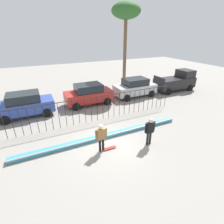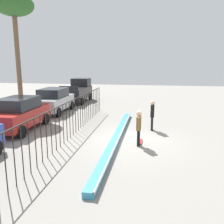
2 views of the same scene
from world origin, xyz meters
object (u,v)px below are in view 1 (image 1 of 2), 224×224
object	(u,v)px
skateboard	(109,148)
parked_car_blue	(25,104)
skateboarder	(101,135)
parked_car_silver	(135,87)
pickup_truck	(176,81)
palm_tree_tall	(126,14)
camera_operator	(150,129)
parked_car_red	(89,94)

from	to	relation	value
skateboard	parked_car_blue	world-z (taller)	parked_car_blue
skateboarder	parked_car_silver	distance (m)	9.59
pickup_truck	palm_tree_tall	size ratio (longest dim) A/B	0.53
camera_operator	parked_car_silver	size ratio (longest dim) A/B	0.40
skateboarder	parked_car_blue	world-z (taller)	parked_car_blue
skateboarder	skateboard	bearing A→B (deg)	-15.14
skateboard	pickup_truck	world-z (taller)	pickup_truck
skateboard	parked_car_red	world-z (taller)	parked_car_red
skateboarder	palm_tree_tall	distance (m)	13.87
parked_car_red	parked_car_blue	bearing A→B (deg)	-175.23
parked_car_red	skateboard	bearing A→B (deg)	-96.71
skateboarder	camera_operator	size ratio (longest dim) A/B	0.98
parked_car_blue	parked_car_silver	world-z (taller)	same
skateboard	pickup_truck	bearing A→B (deg)	32.72
skateboard	pickup_truck	distance (m)	13.39
parked_car_blue	palm_tree_tall	bearing A→B (deg)	18.80
camera_operator	parked_car_silver	bearing A→B (deg)	-66.17
pickup_truck	palm_tree_tall	bearing A→B (deg)	144.11
skateboard	parked_car_red	bearing A→B (deg)	83.04
pickup_truck	parked_car_silver	bearing A→B (deg)	173.73
parked_car_red	pickup_truck	xyz separation A→B (m)	(10.37, -0.23, 0.06)
parked_car_red	pickup_truck	size ratio (longest dim) A/B	0.91
camera_operator	palm_tree_tall	size ratio (longest dim) A/B	0.19
skateboard	parked_car_silver	xyz separation A→B (m)	(6.11, 7.04, 0.91)
parked_car_blue	parked_car_red	size ratio (longest dim) A/B	1.00
skateboard	camera_operator	size ratio (longest dim) A/B	0.46
skateboard	palm_tree_tall	distance (m)	14.19
pickup_truck	skateboarder	bearing A→B (deg)	-154.32
skateboarder	pickup_truck	distance (m)	13.73
skateboard	parked_car_silver	bearing A→B (deg)	51.12
camera_operator	parked_car_blue	world-z (taller)	parked_car_blue
parked_car_silver	pickup_truck	bearing A→B (deg)	-3.11
parked_car_blue	parked_car_red	distance (m)	5.34
parked_car_blue	camera_operator	bearing A→B (deg)	-46.07
parked_car_silver	pickup_truck	distance (m)	5.39
skateboarder	parked_car_blue	bearing A→B (deg)	109.97
camera_operator	parked_car_silver	distance (m)	8.48
skateboarder	parked_car_silver	size ratio (longest dim) A/B	0.40
skateboarder	parked_car_red	bearing A→B (deg)	68.20
pickup_truck	palm_tree_tall	world-z (taller)	palm_tree_tall
skateboarder	parked_car_blue	distance (m)	7.75
parked_car_red	palm_tree_tall	size ratio (longest dim) A/B	0.48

